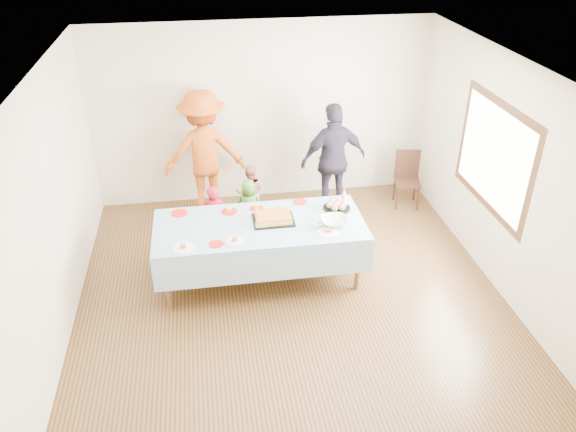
% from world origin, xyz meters
% --- Properties ---
extents(ground, '(5.00, 5.00, 0.00)m').
position_xyz_m(ground, '(0.00, 0.00, 0.00)').
color(ground, '#462714').
rests_on(ground, ground).
extents(room_walls, '(5.04, 5.04, 2.72)m').
position_xyz_m(room_walls, '(0.05, 0.00, 1.77)').
color(room_walls, beige).
rests_on(room_walls, ground).
extents(party_table, '(2.50, 1.10, 0.78)m').
position_xyz_m(party_table, '(-0.31, 0.29, 0.72)').
color(party_table, '#55381D').
rests_on(party_table, ground).
extents(birthday_cake, '(0.49, 0.38, 0.09)m').
position_xyz_m(birthday_cake, '(-0.14, 0.34, 0.82)').
color(birthday_cake, black).
rests_on(birthday_cake, party_table).
extents(rolls_tray, '(0.34, 0.34, 0.10)m').
position_xyz_m(rolls_tray, '(0.68, 0.50, 0.82)').
color(rolls_tray, black).
rests_on(rolls_tray, party_table).
extents(punch_bowl, '(0.32, 0.32, 0.08)m').
position_xyz_m(punch_bowl, '(0.56, 0.14, 0.82)').
color(punch_bowl, silver).
rests_on(punch_bowl, party_table).
extents(party_hat, '(0.10, 0.10, 0.18)m').
position_xyz_m(party_hat, '(0.82, 0.70, 0.87)').
color(party_hat, white).
rests_on(party_hat, party_table).
extents(fork_pile, '(0.24, 0.18, 0.07)m').
position_xyz_m(fork_pile, '(0.39, 0.09, 0.81)').
color(fork_pile, white).
rests_on(fork_pile, party_table).
extents(plate_red_far_a, '(0.20, 0.20, 0.01)m').
position_xyz_m(plate_red_far_a, '(-1.26, 0.69, 0.79)').
color(plate_red_far_a, red).
rests_on(plate_red_far_a, party_table).
extents(plate_red_far_b, '(0.19, 0.19, 0.01)m').
position_xyz_m(plate_red_far_b, '(-0.65, 0.64, 0.79)').
color(plate_red_far_b, red).
rests_on(plate_red_far_b, party_table).
extents(plate_red_far_c, '(0.17, 0.17, 0.01)m').
position_xyz_m(plate_red_far_c, '(-0.31, 0.66, 0.79)').
color(plate_red_far_c, red).
rests_on(plate_red_far_c, party_table).
extents(plate_red_far_d, '(0.17, 0.17, 0.01)m').
position_xyz_m(plate_red_far_d, '(0.26, 0.74, 0.79)').
color(plate_red_far_d, red).
rests_on(plate_red_far_d, party_table).
extents(plate_red_near, '(0.16, 0.16, 0.01)m').
position_xyz_m(plate_red_near, '(-0.84, -0.08, 0.79)').
color(plate_red_near, red).
rests_on(plate_red_near, party_table).
extents(plate_white_left, '(0.24, 0.24, 0.01)m').
position_xyz_m(plate_white_left, '(-1.21, -0.11, 0.79)').
color(plate_white_left, white).
rests_on(plate_white_left, party_table).
extents(plate_white_mid, '(0.20, 0.20, 0.01)m').
position_xyz_m(plate_white_mid, '(-0.64, -0.05, 0.79)').
color(plate_white_mid, white).
rests_on(plate_white_mid, party_table).
extents(plate_white_right, '(0.24, 0.24, 0.01)m').
position_xyz_m(plate_white_right, '(0.45, -0.04, 0.79)').
color(plate_white_right, white).
rests_on(plate_white_right, party_table).
extents(dining_chair, '(0.43, 0.43, 0.85)m').
position_xyz_m(dining_chair, '(2.11, 1.87, 0.47)').
color(dining_chair, black).
rests_on(dining_chair, ground).
extents(toddler_left, '(0.35, 0.24, 0.94)m').
position_xyz_m(toddler_left, '(-0.84, 1.05, 0.47)').
color(toddler_left, '#B41625').
rests_on(toddler_left, ground).
extents(toddler_mid, '(0.43, 0.31, 0.80)m').
position_xyz_m(toddler_mid, '(-0.34, 1.40, 0.40)').
color(toddler_mid, '#43802A').
rests_on(toddler_mid, ground).
extents(toddler_right, '(0.46, 0.37, 0.88)m').
position_xyz_m(toddler_right, '(-0.29, 1.74, 0.44)').
color(toddler_right, '#C6715C').
rests_on(toddler_right, ground).
extents(adult_left, '(1.23, 0.76, 1.84)m').
position_xyz_m(adult_left, '(-0.90, 2.20, 0.92)').
color(adult_left, '#C95519').
rests_on(adult_left, ground).
extents(adult_right, '(1.05, 0.58, 1.69)m').
position_xyz_m(adult_right, '(0.94, 1.80, 0.84)').
color(adult_right, '#282533').
rests_on(adult_right, ground).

